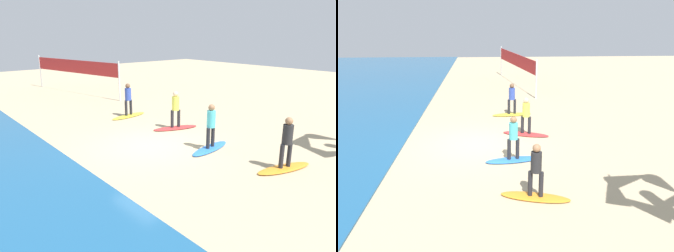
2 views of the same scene
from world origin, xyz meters
The scene contains 10 objects.
ground_plane centered at (0.00, 0.00, 0.00)m, with size 60.00×60.00×0.00m, color tan.
surfboard_orange centered at (-4.53, -1.88, 0.04)m, with size 2.10×0.56×0.09m, color orange.
surfer_orange centered at (-4.53, -1.88, 1.04)m, with size 0.32×0.45×1.64m.
surfboard_blue centered at (-1.74, -1.43, 0.04)m, with size 2.10×0.56×0.09m, color blue.
surfer_blue centered at (-1.74, -1.43, 1.04)m, with size 0.32×0.46×1.64m.
surfboard_red centered at (1.11, -2.22, 0.04)m, with size 2.10×0.56×0.09m, color red.
surfer_red centered at (1.11, -2.22, 1.04)m, with size 0.32×0.44×1.64m.
surfboard_yellow centered at (4.33, -1.82, 0.04)m, with size 2.10×0.56×0.09m, color yellow.
surfer_yellow centered at (4.33, -1.82, 1.04)m, with size 0.32×0.46×1.64m.
volleyball_net centered at (12.50, -2.71, 1.79)m, with size 8.91×1.95×2.50m.
Camera 2 is at (-13.69, -0.49, 5.29)m, focal length 37.34 mm.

